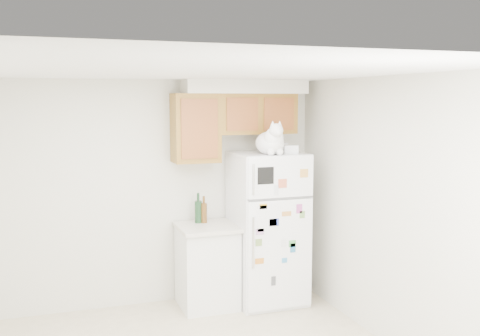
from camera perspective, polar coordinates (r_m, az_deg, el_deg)
name	(u,v)px	position (r m, az deg, el deg)	size (l,w,h in m)	color
room_shell	(200,175)	(4.56, -4.08, -0.74)	(3.84, 4.04, 2.52)	beige
refrigerator	(268,228)	(6.34, 2.84, -6.10)	(0.76, 0.78, 1.70)	white
base_counter	(207,266)	(6.30, -3.36, -9.86)	(0.64, 0.64, 0.92)	white
cat	(271,142)	(6.00, 3.20, 2.70)	(0.36, 0.53, 0.37)	white
storage_box_back	(278,147)	(6.33, 3.92, 2.11)	(0.18, 0.13, 0.10)	white
storage_box_front	(291,149)	(6.14, 5.23, 1.90)	(0.15, 0.11, 0.09)	white
bottle_green	(198,208)	(6.26, -4.26, -4.07)	(0.08, 0.08, 0.34)	#19381E
bottle_amber	(204,209)	(6.26, -3.69, -4.22)	(0.07, 0.07, 0.30)	#593814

